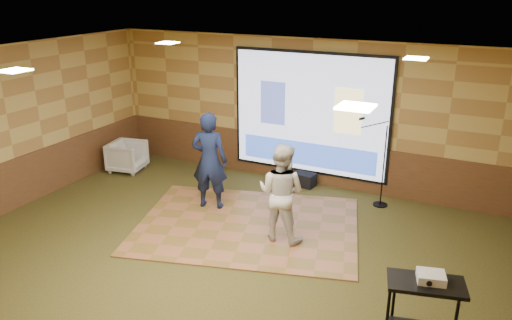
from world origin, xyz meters
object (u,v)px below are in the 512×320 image
at_px(projector_screen, 309,115).
at_px(mic_stand, 379,181).
at_px(dance_floor, 248,225).
at_px(player_right, 281,192).
at_px(banquet_chair, 127,156).
at_px(player_left, 209,161).
at_px(av_table, 424,303).
at_px(projector, 431,277).
at_px(duffel_bag, 304,180).

xyz_separation_m(projector_screen, mic_stand, (1.60, -0.45, -0.98)).
xyz_separation_m(dance_floor, player_right, (0.71, -0.20, 0.83)).
height_order(player_right, banquet_chair, player_right).
distance_m(dance_floor, player_right, 1.11).
bearing_deg(player_right, dance_floor, -14.64).
bearing_deg(player_left, dance_floor, 144.99).
bearing_deg(av_table, projector, 47.72).
bearing_deg(player_left, mic_stand, -166.18).
height_order(player_left, duffel_bag, player_left).
bearing_deg(player_left, projector, 138.03).
relative_size(av_table, mic_stand, 0.52).
bearing_deg(duffel_bag, av_table, -53.68).
bearing_deg(banquet_chair, player_left, -118.42).
height_order(player_left, av_table, player_left).
bearing_deg(duffel_bag, projector_screen, 91.69).
height_order(player_right, mic_stand, mic_stand).
bearing_deg(dance_floor, projector_screen, 84.02).
bearing_deg(duffel_bag, dance_floor, -96.64).
bearing_deg(dance_floor, duffel_bag, 83.36).
xyz_separation_m(av_table, banquet_chair, (-6.82, 3.10, -0.27)).
height_order(banquet_chair, duffel_bag, banquet_chair).
bearing_deg(projector_screen, projector, -54.28).
distance_m(dance_floor, mic_stand, 2.66).
distance_m(av_table, duffel_bag, 4.98).
height_order(mic_stand, banquet_chair, mic_stand).
bearing_deg(duffel_bag, projector, -53.07).
bearing_deg(mic_stand, player_left, -141.35).
bearing_deg(dance_floor, banquet_chair, 161.35).
height_order(dance_floor, player_left, player_left).
bearing_deg(duffel_bag, mic_stand, -9.35).
bearing_deg(player_right, player_left, -17.59).
relative_size(mic_stand, duffel_bag, 3.81).
bearing_deg(mic_stand, player_right, -108.21).
xyz_separation_m(dance_floor, projector, (3.22, -1.83, 0.93)).
bearing_deg(projector, av_table, -146.44).
relative_size(projector, mic_stand, 0.18).
bearing_deg(player_right, mic_stand, -117.72).
xyz_separation_m(av_table, duffel_bag, (-2.93, 3.99, -0.47)).
height_order(mic_stand, duffel_bag, mic_stand).
relative_size(player_right, av_table, 1.84).
bearing_deg(projector, player_right, 132.80).
height_order(player_left, mic_stand, player_left).
distance_m(dance_floor, av_table, 3.74).
height_order(projector_screen, player_left, projector_screen).
bearing_deg(projector, duffel_bag, 112.77).
bearing_deg(dance_floor, player_left, 159.25).
height_order(player_left, banquet_chair, player_left).
bearing_deg(av_table, banquet_chair, 155.56).
relative_size(projector_screen, banquet_chair, 4.49).
xyz_separation_m(player_right, projector, (2.51, -1.63, 0.09)).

